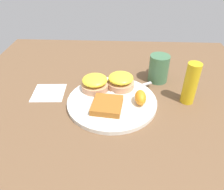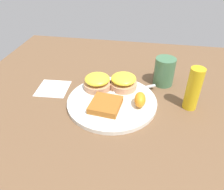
{
  "view_description": "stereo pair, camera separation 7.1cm",
  "coord_description": "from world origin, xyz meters",
  "px_view_note": "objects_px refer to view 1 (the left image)",
  "views": [
    {
      "loc": [
        -0.58,
        -0.03,
        0.45
      ],
      "look_at": [
        0.0,
        0.0,
        0.03
      ],
      "focal_mm": 35.0,
      "sensor_mm": 36.0,
      "label": 1
    },
    {
      "loc": [
        -0.57,
        -0.1,
        0.45
      ],
      "look_at": [
        0.0,
        0.0,
        0.03
      ],
      "focal_mm": 35.0,
      "sensor_mm": 36.0,
      "label": 2
    }
  ],
  "objects_px": {
    "hashbrown_patty": "(107,105)",
    "condiment_bottle": "(191,84)",
    "sandwich_benedict_right": "(95,83)",
    "fork": "(125,90)",
    "cup": "(159,68)",
    "sandwich_benedict_left": "(121,81)",
    "orange_wedge": "(140,98)"
  },
  "relations": [
    {
      "from": "cup",
      "to": "sandwich_benedict_left",
      "type": "bearing_deg",
      "value": 118.28
    },
    {
      "from": "orange_wedge",
      "to": "sandwich_benedict_right",
      "type": "bearing_deg",
      "value": 64.55
    },
    {
      "from": "hashbrown_patty",
      "to": "cup",
      "type": "height_order",
      "value": "cup"
    },
    {
      "from": "sandwich_benedict_left",
      "to": "orange_wedge",
      "type": "xyz_separation_m",
      "value": [
        -0.09,
        -0.06,
        -0.0
      ]
    },
    {
      "from": "sandwich_benedict_left",
      "to": "fork",
      "type": "bearing_deg",
      "value": -147.89
    },
    {
      "from": "orange_wedge",
      "to": "condiment_bottle",
      "type": "height_order",
      "value": "condiment_bottle"
    },
    {
      "from": "hashbrown_patty",
      "to": "sandwich_benedict_left",
      "type": "bearing_deg",
      "value": -18.28
    },
    {
      "from": "cup",
      "to": "condiment_bottle",
      "type": "relative_size",
      "value": 0.75
    },
    {
      "from": "orange_wedge",
      "to": "cup",
      "type": "xyz_separation_m",
      "value": [
        0.17,
        -0.08,
        0.02
      ]
    },
    {
      "from": "hashbrown_patty",
      "to": "cup",
      "type": "bearing_deg",
      "value": -42.48
    },
    {
      "from": "sandwich_benedict_right",
      "to": "cup",
      "type": "xyz_separation_m",
      "value": [
        0.09,
        -0.23,
        0.01
      ]
    },
    {
      "from": "sandwich_benedict_right",
      "to": "condiment_bottle",
      "type": "height_order",
      "value": "condiment_bottle"
    },
    {
      "from": "fork",
      "to": "cup",
      "type": "distance_m",
      "value": 0.16
    },
    {
      "from": "sandwich_benedict_right",
      "to": "fork",
      "type": "xyz_separation_m",
      "value": [
        -0.01,
        -0.11,
        -0.02
      ]
    },
    {
      "from": "fork",
      "to": "cup",
      "type": "xyz_separation_m",
      "value": [
        0.1,
        -0.13,
        0.04
      ]
    },
    {
      "from": "sandwich_benedict_right",
      "to": "orange_wedge",
      "type": "relative_size",
      "value": 1.6
    },
    {
      "from": "sandwich_benedict_right",
      "to": "hashbrown_patty",
      "type": "relative_size",
      "value": 0.99
    },
    {
      "from": "sandwich_benedict_right",
      "to": "condiment_bottle",
      "type": "distance_m",
      "value": 0.32
    },
    {
      "from": "sandwich_benedict_left",
      "to": "cup",
      "type": "relative_size",
      "value": 0.9
    },
    {
      "from": "hashbrown_patty",
      "to": "condiment_bottle",
      "type": "height_order",
      "value": "condiment_bottle"
    },
    {
      "from": "cup",
      "to": "fork",
      "type": "bearing_deg",
      "value": 128.89
    },
    {
      "from": "hashbrown_patty",
      "to": "condiment_bottle",
      "type": "relative_size",
      "value": 0.68
    },
    {
      "from": "hashbrown_patty",
      "to": "fork",
      "type": "relative_size",
      "value": 0.54
    },
    {
      "from": "sandwich_benedict_right",
      "to": "hashbrown_patty",
      "type": "xyz_separation_m",
      "value": [
        -0.1,
        -0.05,
        -0.01
      ]
    },
    {
      "from": "condiment_bottle",
      "to": "hashbrown_patty",
      "type": "bearing_deg",
      "value": 103.87
    },
    {
      "from": "sandwich_benedict_left",
      "to": "fork",
      "type": "distance_m",
      "value": 0.04
    },
    {
      "from": "fork",
      "to": "sandwich_benedict_left",
      "type": "bearing_deg",
      "value": 32.11
    },
    {
      "from": "hashbrown_patty",
      "to": "orange_wedge",
      "type": "bearing_deg",
      "value": -74.28
    },
    {
      "from": "sandwich_benedict_right",
      "to": "sandwich_benedict_left",
      "type": "bearing_deg",
      "value": -78.19
    },
    {
      "from": "hashbrown_patty",
      "to": "condiment_bottle",
      "type": "bearing_deg",
      "value": -76.13
    },
    {
      "from": "cup",
      "to": "orange_wedge",
      "type": "bearing_deg",
      "value": 155.64
    },
    {
      "from": "sandwich_benedict_right",
      "to": "fork",
      "type": "distance_m",
      "value": 0.11
    }
  ]
}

